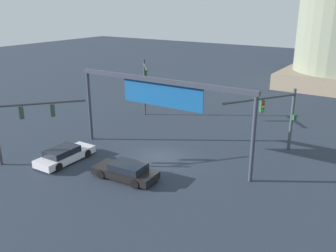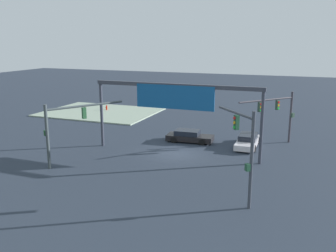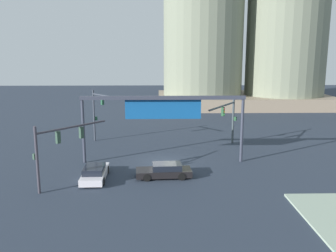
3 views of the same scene
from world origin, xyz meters
name	(u,v)px [view 1 (image 1 of 3)]	position (x,y,z in m)	size (l,w,h in m)	color
ground_plane	(159,158)	(0.00, 0.00, 0.00)	(162.99, 162.99, 0.00)	#27303D
traffic_signal_near_corner	(20,118)	(-8.36, -6.36, 3.58)	(4.78, 5.26, 5.20)	#3A3640
traffic_signal_opposite_side	(145,81)	(-7.59, 8.44, 3.95)	(2.96, 3.68, 6.15)	#363C47
traffic_signal_cross_street	(278,111)	(7.37, 6.12, 3.62)	(4.09, 6.06, 5.28)	#3A4448
overhead_sign_gantry	(161,94)	(0.00, 0.22, 5.24)	(15.61, 0.43, 6.47)	#343846
sedan_car_approaching	(126,171)	(0.07, -4.28, 0.58)	(4.82, 2.18, 1.21)	black
sedan_car_waiting_far	(65,155)	(-5.81, -4.66, 0.58)	(2.00, 4.89, 1.21)	silver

